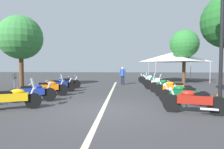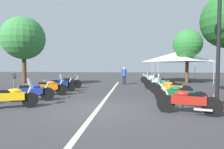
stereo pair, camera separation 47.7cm
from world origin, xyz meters
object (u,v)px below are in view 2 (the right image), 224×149
at_px(parking_meter, 14,82).
at_px(traffic_cone_2, 40,87).
at_px(motorcycle_right_row_4, 160,83).
at_px(motorcycle_right_row_3, 165,86).
at_px(motorcycle_left_row_3, 59,85).
at_px(event_tent, 179,57).
at_px(motorcycle_right_row_7, 151,79).
at_px(motorcycle_right_row_1, 180,94).
at_px(street_lamp_twin_globe, 219,23).
at_px(bystander_0, 124,74).
at_px(roadside_tree_2, 24,38).
at_px(motorcycle_right_row_2, 171,89).
at_px(motorcycle_right_row_5, 157,81).
at_px(roadside_tree_1, 187,44).
at_px(motorcycle_left_row_2, 48,87).
at_px(motorcycle_left_row_4, 67,82).
at_px(traffic_cone_0, 214,102).
at_px(motorcycle_right_row_0, 188,101).
at_px(traffic_cone_1, 18,92).
at_px(motorcycle_left_row_0, 11,97).
at_px(motorcycle_left_row_1, 31,92).
at_px(motorcycle_right_row_6, 154,80).

height_order(parking_meter, traffic_cone_2, parking_meter).
bearing_deg(motorcycle_right_row_4, motorcycle_right_row_3, 107.91).
height_order(motorcycle_left_row_3, event_tent, event_tent).
bearing_deg(parking_meter, motorcycle_right_row_7, 45.44).
height_order(motorcycle_right_row_1, street_lamp_twin_globe, street_lamp_twin_globe).
relative_size(motorcycle_left_row_3, traffic_cone_2, 3.30).
bearing_deg(bystander_0, roadside_tree_2, 127.01).
xyz_separation_m(motorcycle_right_row_1, motorcycle_right_row_7, (9.68, 0.17, 0.01)).
relative_size(motorcycle_right_row_2, motorcycle_right_row_3, 1.00).
distance_m(motorcycle_right_row_5, bystander_0, 3.19).
distance_m(street_lamp_twin_globe, roadside_tree_1, 10.67).
distance_m(motorcycle_left_row_3, street_lamp_twin_globe, 9.29).
height_order(motorcycle_left_row_2, motorcycle_right_row_1, motorcycle_left_row_2).
relative_size(motorcycle_left_row_4, traffic_cone_0, 3.39).
height_order(motorcycle_right_row_0, traffic_cone_1, motorcycle_right_row_0).
xyz_separation_m(motorcycle_left_row_0, roadside_tree_2, (6.91, 3.65, 3.35)).
relative_size(motorcycle_left_row_4, traffic_cone_1, 3.39).
bearing_deg(motorcycle_right_row_5, motorcycle_left_row_2, 53.09).
relative_size(bystander_0, roadside_tree_2, 0.29).
bearing_deg(traffic_cone_2, bystander_0, -48.39).
bearing_deg(motorcycle_right_row_3, parking_meter, 44.43).
relative_size(motorcycle_left_row_1, motorcycle_right_row_6, 1.10).
bearing_deg(motorcycle_right_row_4, motorcycle_right_row_5, -74.38).
relative_size(motorcycle_left_row_0, motorcycle_right_row_5, 1.00).
bearing_deg(motorcycle_right_row_3, traffic_cone_2, 23.42).
relative_size(motorcycle_left_row_0, motorcycle_right_row_1, 0.99).
distance_m(motorcycle_right_row_4, motorcycle_right_row_6, 3.41).
relative_size(motorcycle_left_row_0, motorcycle_left_row_1, 0.95).
relative_size(motorcycle_right_row_0, traffic_cone_2, 3.40).
distance_m(motorcycle_left_row_3, motorcycle_right_row_0, 8.14).
bearing_deg(parking_meter, motorcycle_left_row_1, -20.53).
bearing_deg(motorcycle_left_row_4, motorcycle_left_row_2, -106.25).
distance_m(motorcycle_right_row_7, roadside_tree_2, 11.56).
xyz_separation_m(parking_meter, bystander_0, (7.80, -5.16, 0.01)).
distance_m(motorcycle_right_row_6, street_lamp_twin_globe, 9.18).
distance_m(motorcycle_left_row_0, motorcycle_left_row_2, 3.11).
bearing_deg(motorcycle_right_row_3, motorcycle_left_row_0, 58.99).
xyz_separation_m(parking_meter, roadside_tree_1, (9.74, -11.11, 2.85)).
distance_m(traffic_cone_0, traffic_cone_2, 10.06).
relative_size(parking_meter, traffic_cone_2, 2.10).
height_order(motorcycle_right_row_3, motorcycle_right_row_6, motorcycle_right_row_3).
height_order(motorcycle_right_row_1, motorcycle_right_row_7, motorcycle_right_row_7).
bearing_deg(traffic_cone_2, motorcycle_right_row_3, -90.96).
distance_m(motorcycle_left_row_4, bystander_0, 5.23).
relative_size(motorcycle_left_row_2, motorcycle_right_row_7, 1.07).
distance_m(traffic_cone_2, event_tent, 14.27).
bearing_deg(parking_meter, street_lamp_twin_globe, -9.48).
height_order(motorcycle_right_row_0, motorcycle_right_row_6, motorcycle_right_row_0).
bearing_deg(street_lamp_twin_globe, parking_meter, 85.33).
distance_m(motorcycle_right_row_0, roadside_tree_1, 12.63).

